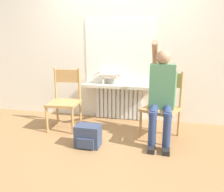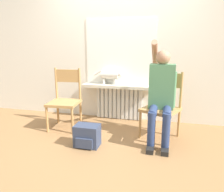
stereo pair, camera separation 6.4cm
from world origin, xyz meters
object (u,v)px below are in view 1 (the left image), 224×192
Objects in this scene: backpack at (88,136)px; chair_left at (65,99)px; chair_right at (162,105)px; cat at (111,75)px; person at (162,92)px.

chair_left is at bearing 135.69° from backpack.
chair_right is 1.12m from cat.
cat is (-0.88, 0.70, 0.12)m from person.
backpack is at bearing -124.27° from chair_right.
person is 1.15m from backpack.
cat is at bearing 141.51° from person.
person is at bearing -38.49° from cat.
person reaches higher than chair_right.
cat is 1.66× the size of backpack.
chair_left is 1.00× the size of chair_right.
cat is at bearing 171.63° from chair_right.
person is 4.28× the size of backpack.
person is at bearing -75.23° from chair_right.
cat is (-0.90, 0.59, 0.33)m from chair_right.
person reaches higher than backpack.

